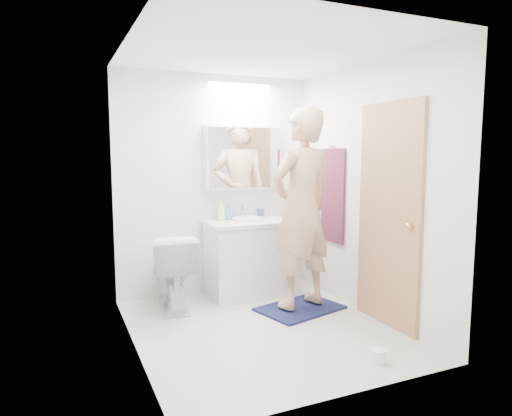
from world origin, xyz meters
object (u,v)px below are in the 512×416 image
vanity_cabinet (249,259)px  toothbrush_cup (260,213)px  toilet_paper_roll (378,356)px  soap_bottle_b (229,211)px  soap_bottle_a (221,210)px  toilet (172,271)px  medicine_cabinet (243,158)px  person (301,208)px

vanity_cabinet → toothbrush_cup: toothbrush_cup is taller
vanity_cabinet → toilet_paper_roll: bearing=-83.4°
toothbrush_cup → toilet_paper_roll: 2.24m
vanity_cabinet → soap_bottle_b: soap_bottle_b is taller
soap_bottle_a → soap_bottle_b: bearing=16.7°
vanity_cabinet → toilet: size_ratio=1.17×
vanity_cabinet → medicine_cabinet: medicine_cabinet is taller
vanity_cabinet → person: (0.26, -0.67, 0.63)m
toilet → soap_bottle_a: bearing=-151.2°
vanity_cabinet → toilet_paper_roll: (0.22, -1.93, -0.34)m
toilet → soap_bottle_b: (0.72, 0.30, 0.53)m
soap_bottle_b → toothbrush_cup: (0.38, -0.02, -0.04)m
toilet → soap_bottle_a: size_ratio=3.35×
vanity_cabinet → toilet: vanity_cabinet is taller
medicine_cabinet → toothbrush_cup: 0.66m
toilet → person: 1.43m
toothbrush_cup → toilet: bearing=-165.9°
medicine_cabinet → person: bearing=-74.3°
toilet → vanity_cabinet: bearing=-167.1°
medicine_cabinet → soap_bottle_b: size_ratio=4.77×
medicine_cabinet → toilet_paper_roll: medicine_cabinet is taller
vanity_cabinet → person: 0.96m
toothbrush_cup → person: bearing=-86.2°
toilet → soap_bottle_b: 0.94m
toilet_paper_roll → toilet: bearing=121.5°
person → toilet_paper_roll: size_ratio=17.65×
person → vanity_cabinet: bearing=-83.4°
toothbrush_cup → toilet_paper_roll: bearing=-89.5°
soap_bottle_a → toothbrush_cup: soap_bottle_a is taller
soap_bottle_a → toothbrush_cup: 0.48m
soap_bottle_a → soap_bottle_b: size_ratio=1.24×
vanity_cabinet → medicine_cabinet: bearing=86.7°
vanity_cabinet → soap_bottle_a: soap_bottle_a is taller
soap_bottle_b → soap_bottle_a: bearing=-163.3°
toilet → soap_bottle_b: bearing=-152.1°
vanity_cabinet → toilet: bearing=-172.6°
person → soap_bottle_a: 0.98m
toilet → person: person is taller
medicine_cabinet → soap_bottle_a: size_ratio=3.84×
soap_bottle_b → medicine_cabinet: bearing=9.3°
vanity_cabinet → person: size_ratio=0.46×
medicine_cabinet → toilet: medicine_cabinet is taller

